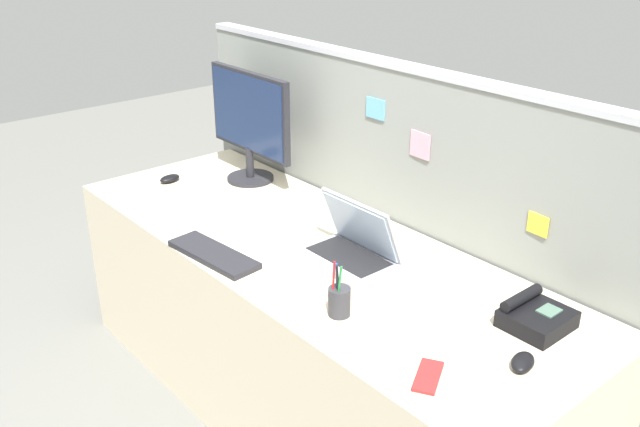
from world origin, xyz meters
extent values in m
plane|color=slate|center=(0.00, 0.00, 0.00)|extent=(10.00, 10.00, 0.00)
cube|color=beige|center=(0.00, 0.00, 0.37)|extent=(2.26, 0.80, 0.74)
cube|color=gray|center=(0.00, 0.44, 0.67)|extent=(2.42, 0.06, 1.35)
cube|color=#B7BAC1|center=(0.00, 0.44, 1.36)|extent=(2.42, 0.07, 0.02)
cube|color=yellow|center=(0.68, 0.40, 0.95)|extent=(0.08, 0.01, 0.07)
cube|color=#66ADD1|center=(-0.08, 0.40, 1.18)|extent=(0.10, 0.01, 0.08)
cube|color=pink|center=(0.16, 0.40, 1.09)|extent=(0.10, 0.01, 0.10)
cylinder|color=#232328|center=(-0.70, 0.23, 0.75)|extent=(0.21, 0.21, 0.02)
cylinder|color=#232328|center=(-0.70, 0.23, 0.83)|extent=(0.04, 0.04, 0.14)
cube|color=#232328|center=(-0.70, 0.24, 1.06)|extent=(0.54, 0.03, 0.36)
cube|color=#19284C|center=(-0.70, 0.22, 1.06)|extent=(0.51, 0.01, 0.33)
cube|color=#9EA0A8|center=(0.18, 0.02, 0.75)|extent=(0.33, 0.22, 0.02)
cube|color=black|center=(0.18, 0.03, 0.76)|extent=(0.29, 0.15, 0.00)
cube|color=#9EA0A8|center=(0.18, 0.09, 0.87)|extent=(0.33, 0.09, 0.21)
cube|color=#9EB2D1|center=(0.18, 0.08, 0.86)|extent=(0.31, 0.08, 0.19)
cube|color=black|center=(0.86, 0.18, 0.77)|extent=(0.17, 0.19, 0.05)
cube|color=#4C6B5B|center=(0.88, 0.20, 0.80)|extent=(0.05, 0.07, 0.01)
cylinder|color=black|center=(0.80, 0.18, 0.81)|extent=(0.04, 0.17, 0.04)
cube|color=#232328|center=(-0.16, -0.32, 0.75)|extent=(0.40, 0.16, 0.02)
ellipsoid|color=black|center=(0.95, -0.02, 0.76)|extent=(0.09, 0.11, 0.03)
ellipsoid|color=black|center=(-0.92, -0.07, 0.76)|extent=(0.07, 0.11, 0.03)
cylinder|color=#333338|center=(0.42, -0.23, 0.79)|extent=(0.07, 0.07, 0.09)
cylinder|color=#238438|center=(0.43, -0.24, 0.85)|extent=(0.02, 0.01, 0.14)
cylinder|color=blue|center=(0.41, -0.23, 0.85)|extent=(0.01, 0.02, 0.14)
cylinder|color=black|center=(0.43, -0.24, 0.85)|extent=(0.01, 0.02, 0.15)
cylinder|color=red|center=(0.41, -0.24, 0.85)|extent=(0.01, 0.02, 0.15)
cube|color=#B7BAC1|center=(0.75, -0.07, 0.75)|extent=(0.09, 0.15, 0.01)
cube|color=#B22323|center=(0.81, -0.26, 0.75)|extent=(0.13, 0.16, 0.01)
camera|label=1|loc=(1.79, -1.47, 1.92)|focal=39.17mm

